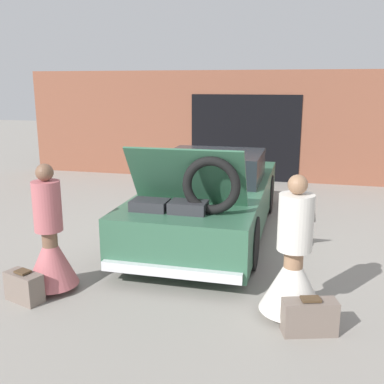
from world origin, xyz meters
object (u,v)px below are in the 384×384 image
object	(u,v)px
suitcase_beside_left_person	(24,287)
car	(211,197)
person_left	(50,247)
person_right	(293,268)
suitcase_beside_right_person	(310,317)

from	to	relation	value
suitcase_beside_left_person	car	bearing A→B (deg)	61.76
person_left	suitcase_beside_left_person	world-z (taller)	person_left
person_right	suitcase_beside_right_person	world-z (taller)	person_right
car	person_right	bearing A→B (deg)	-60.93
person_left	suitcase_beside_right_person	size ratio (longest dim) A/B	2.70
car	person_left	xyz separation A→B (m)	(-1.44, -2.63, -0.05)
car	person_right	distance (m)	2.95
person_left	suitcase_beside_right_person	bearing A→B (deg)	83.93
car	person_left	world-z (taller)	car
car	suitcase_beside_right_person	size ratio (longest dim) A/B	8.18
car	suitcase_beside_right_person	bearing A→B (deg)	-60.83
suitcase_beside_left_person	suitcase_beside_right_person	size ratio (longest dim) A/B	0.87
suitcase_beside_left_person	suitcase_beside_right_person	distance (m)	3.22
person_right	suitcase_beside_left_person	size ratio (longest dim) A/B	3.10
car	person_left	bearing A→B (deg)	-118.62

